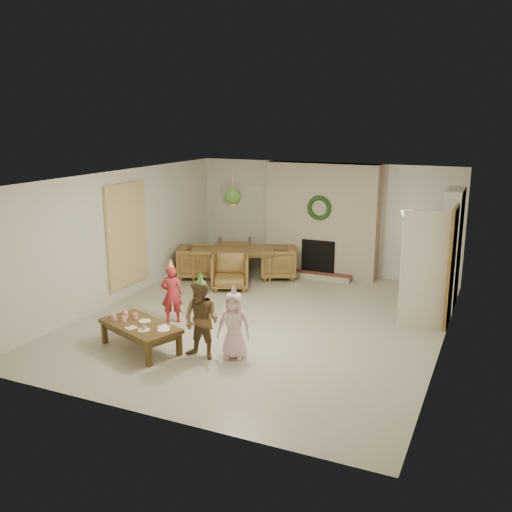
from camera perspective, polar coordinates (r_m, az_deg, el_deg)
The scene contains 56 objects.
floor at distance 9.94m, azimuth 0.64°, elevation -6.57°, with size 7.00×7.00×0.00m, color #B7B29E.
ceiling at distance 9.36m, azimuth 0.68°, elevation 7.92°, with size 7.00×7.00×0.00m, color white.
wall_back at distance 12.79m, azimuth 6.96°, elevation 3.79°, with size 7.00×7.00×0.00m, color silver.
wall_front at distance 6.64m, azimuth -11.58°, elevation -5.99°, with size 7.00×7.00×0.00m, color silver.
wall_left at distance 11.08m, azimuth -13.71°, elevation 1.93°, with size 7.00×7.00×0.00m, color silver.
wall_right at distance 8.85m, azimuth 18.77°, elevation -1.43°, with size 7.00×7.00×0.00m, color silver.
fireplace_mass at distance 12.60m, azimuth 6.68°, elevation 3.65°, with size 2.50×0.40×2.50m, color #5B2318.
fireplace_hearth at distance 12.54m, azimuth 6.04°, elevation -1.96°, with size 1.60×0.30×0.12m, color maroon.
fireplace_firebox at distance 12.60m, azimuth 6.33°, elevation -0.06°, with size 0.75×0.12×0.75m, color black.
fireplace_wreath at distance 12.33m, azimuth 6.40°, elevation 4.85°, with size 0.54×0.54×0.10m, color #183C16.
floor_lamp_base at distance 12.17m, azimuth 14.83°, elevation -3.08°, with size 0.30×0.30×0.03m, color gold.
floor_lamp_post at distance 11.98m, azimuth 15.05°, elevation 0.30°, with size 0.03×0.03×1.45m, color gold.
floor_lamp_shade at distance 11.84m, azimuth 15.26°, elevation 3.59°, with size 0.39×0.39×0.32m, color beige.
bookshelf_carcass at distance 11.12m, azimuth 19.12°, elevation 0.80°, with size 0.30×1.00×2.20m, color white.
bookshelf_shelf_a at distance 11.28m, azimuth 18.76°, elevation -2.40°, with size 0.30×0.92×0.03m, color white.
bookshelf_shelf_b at distance 11.18m, azimuth 18.92°, elevation -0.44°, with size 0.30×0.92×0.03m, color white.
bookshelf_shelf_c at distance 11.09m, azimuth 19.08°, elevation 1.57°, with size 0.30×0.92×0.03m, color white.
bookshelf_shelf_d at distance 11.02m, azimuth 19.24°, elevation 3.60°, with size 0.30×0.92×0.03m, color white.
books_row_lower at distance 11.10m, azimuth 18.63°, elevation -1.90°, with size 0.20×0.40×0.24m, color maroon.
books_row_mid at distance 11.20m, azimuth 18.90°, elevation 0.33°, with size 0.20×0.44×0.24m, color #274490.
books_row_upper at distance 10.97m, azimuth 18.98°, elevation 2.14°, with size 0.20×0.36×0.22m, color #AF8025.
door_frame at distance 10.07m, azimuth 19.15°, elevation -1.00°, with size 0.05×0.86×2.04m, color brown.
door_leaf at distance 9.74m, azimuth 16.70°, elevation -1.42°, with size 0.05×0.80×2.00m, color beige.
curtain_panel at distance 11.22m, azimuth -12.93°, elevation 2.11°, with size 0.06×1.20×2.00m, color beige.
dining_table at distance 12.46m, azimuth -2.39°, elevation -0.77°, with size 1.82×1.02×0.64m, color brown.
dining_chair_near at distance 11.68m, azimuth -2.60°, elevation -1.61°, with size 0.76×0.78×0.71m, color brown.
dining_chair_far at distance 13.22m, azimuth -2.21°, elevation 0.25°, with size 0.76×0.78×0.71m, color brown.
dining_chair_left at distance 12.52m, azimuth -6.05°, elevation -0.60°, with size 0.76×0.78×0.71m, color brown.
dining_chair_right at distance 12.43m, azimuth 2.22°, elevation -0.64°, with size 0.76×0.78×0.71m, color brown.
hanging_plant_cord at distance 11.29m, azimuth -2.36°, elevation 7.16°, with size 0.01×0.01×0.70m, color tan.
hanging_plant_pot at distance 11.34m, azimuth -2.34°, elevation 5.41°, with size 0.16×0.16×0.12m, color #AB7037.
hanging_plant_foliage at distance 11.32m, azimuth -2.34°, elevation 6.01°, with size 0.32×0.32×0.32m, color #284818.
coffee_table_top at distance 8.83m, azimuth -11.64°, elevation -6.93°, with size 1.33×0.66×0.06m, color #523E1B.
coffee_table_apron at distance 8.86m, azimuth -11.62°, elevation -7.37°, with size 1.23×0.56×0.08m, color #523E1B.
coffee_leg_fl at distance 9.26m, azimuth -15.08°, elevation -7.50°, with size 0.07×0.07×0.35m, color #523E1B.
coffee_leg_fr at distance 8.30m, azimuth -10.80°, elevation -9.80°, with size 0.07×0.07×0.35m, color #523E1B.
coffee_leg_bl at distance 9.51m, azimuth -12.25°, elevation -6.73°, with size 0.07×0.07×0.35m, color #523E1B.
coffee_leg_br at distance 8.59m, azimuth -7.79°, elevation -8.85°, with size 0.07×0.07×0.35m, color #523E1B.
cup_a at distance 9.14m, azimuth -14.26°, elevation -5.85°, with size 0.07×0.07×0.09m, color white.
cup_b at distance 9.24m, azimuth -13.17°, elevation -5.57°, with size 0.07×0.07×0.09m, color white.
cup_c at distance 9.01m, azimuth -14.13°, elevation -6.12°, with size 0.07×0.07×0.09m, color white.
cup_d at distance 9.11m, azimuth -13.03°, elevation -5.83°, with size 0.07×0.07×0.09m, color white.
cup_e at distance 8.94m, azimuth -13.20°, elevation -6.23°, with size 0.07×0.07×0.09m, color white.
cup_f at distance 9.04m, azimuth -12.10°, elevation -5.94°, with size 0.07×0.07×0.09m, color white.
plate_a at distance 8.92m, azimuth -11.18°, elevation -6.45°, with size 0.18×0.18×0.01m, color white.
plate_b at distance 8.57m, azimuth -11.26°, elevation -7.33°, with size 0.18×0.18×0.01m, color white.
plate_c at distance 8.51m, azimuth -9.34°, elevation -7.37°, with size 0.18×0.18×0.01m, color white.
food_scoop at distance 8.55m, azimuth -11.28°, elevation -7.08°, with size 0.07×0.07×0.07m, color tan.
napkin_left at distance 8.69m, azimuth -12.48°, elevation -7.10°, with size 0.15×0.15×0.01m, color #E5A9BB.
napkin_right at distance 8.64m, azimuth -9.30°, elevation -7.07°, with size 0.15×0.15×0.01m, color #E5A9BB.
child_red at distance 9.83m, azimuth -8.51°, elevation -3.85°, with size 0.37×0.24×1.01m, color #A32329.
party_hat_red at distance 9.68m, azimuth -8.63°, elevation -0.77°, with size 0.14×0.14×0.19m, color #E8D54D.
child_plaid at distance 8.30m, azimuth -5.55°, elevation -6.48°, with size 0.58×0.45×1.19m, color brown.
party_hat_plaid at distance 8.10m, azimuth -5.65°, elevation -2.27°, with size 0.14×0.14×0.19m, color green.
child_pink at distance 8.34m, azimuth -2.25°, elevation -7.00°, with size 0.49×0.32×1.01m, color #FAC8D1.
party_hat_pink at distance 8.16m, azimuth -2.29°, elevation -3.43°, with size 0.13×0.13×0.18m, color #ABA9B0.
Camera 1 is at (3.72, -8.53, 3.48)m, focal length 39.56 mm.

